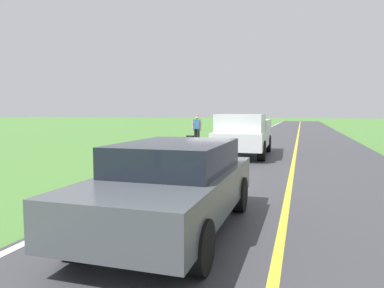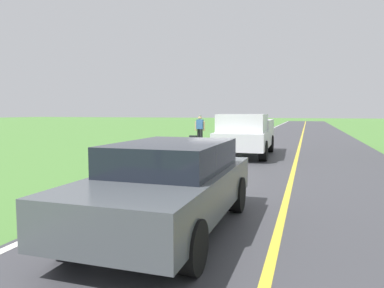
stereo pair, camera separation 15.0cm
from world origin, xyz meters
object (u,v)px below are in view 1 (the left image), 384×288
object	(u,v)px
hitchhiker_walking	(197,127)
sedan_ahead_same_lane	(174,183)
pickup_truck_passing	(244,134)
suitcase_carried	(190,139)

from	to	relation	value
hitchhiker_walking	sedan_ahead_same_lane	xyz separation A→B (m)	(-4.17, 15.61, -0.23)
hitchhiker_walking	sedan_ahead_same_lane	size ratio (longest dim) A/B	0.40
hitchhiker_walking	pickup_truck_passing	xyz separation A→B (m)	(-3.72, 5.54, -0.01)
hitchhiker_walking	pickup_truck_passing	world-z (taller)	pickup_truck_passing
hitchhiker_walking	suitcase_carried	bearing A→B (deg)	13.65
hitchhiker_walking	pickup_truck_passing	size ratio (longest dim) A/B	0.32
hitchhiker_walking	sedan_ahead_same_lane	world-z (taller)	hitchhiker_walking
hitchhiker_walking	sedan_ahead_same_lane	distance (m)	16.16
pickup_truck_passing	sedan_ahead_same_lane	world-z (taller)	pickup_truck_passing
suitcase_carried	pickup_truck_passing	distance (m)	6.87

